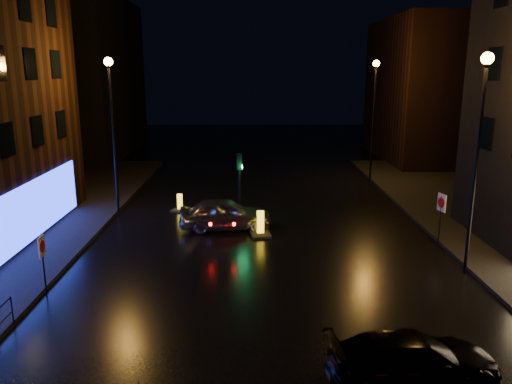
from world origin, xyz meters
TOP-DOWN VIEW (x-y plane):
  - ground at (0.00, 0.00)m, footprint 120.00×120.00m
  - building_far_left at (-16.00, 35.00)m, footprint 8.00×16.00m
  - building_far_right at (15.00, 32.00)m, footprint 8.00×14.00m
  - street_lamp_lfar at (-7.80, 14.00)m, footprint 0.44×0.44m
  - street_lamp_rnear at (7.80, 6.00)m, footprint 0.44×0.44m
  - street_lamp_rfar at (7.80, 22.00)m, footprint 0.44×0.44m
  - traffic_signal at (-1.20, 14.00)m, footprint 1.40×2.40m
  - silver_hatchback at (-1.87, 11.68)m, footprint 4.69×2.23m
  - dark_sedan at (3.51, -0.97)m, footprint 4.57×2.23m
  - bollard_near at (-0.14, 10.71)m, footprint 1.07×1.47m
  - bollard_far at (-4.60, 15.07)m, footprint 1.06×1.27m
  - road_sign_left at (-7.81, 4.11)m, footprint 0.09×0.54m
  - road_sign_right at (7.90, 9.13)m, footprint 0.19×0.58m

SIDE VIEW (x-z plane):
  - ground at x=0.00m, z-range 0.00..0.00m
  - bollard_far at x=-4.60m, z-range -0.27..0.68m
  - bollard_near at x=-0.14m, z-range -0.34..0.86m
  - traffic_signal at x=-1.20m, z-range -1.22..2.23m
  - dark_sedan at x=3.51m, z-range 0.00..1.28m
  - silver_hatchback at x=-1.87m, z-range 0.00..1.55m
  - road_sign_left at x=-7.81m, z-range 0.55..2.77m
  - road_sign_right at x=7.90m, z-range 0.60..3.01m
  - street_lamp_lfar at x=-7.80m, z-range 1.38..9.75m
  - street_lamp_rnear at x=7.80m, z-range 1.38..9.75m
  - street_lamp_rfar at x=7.80m, z-range 1.38..9.75m
  - building_far_right at x=15.00m, z-range 0.00..12.00m
  - building_far_left at x=-16.00m, z-range 0.00..14.00m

